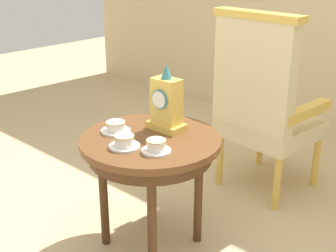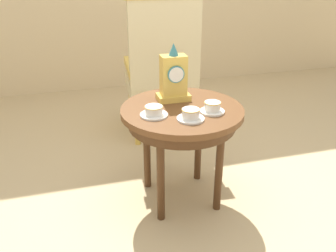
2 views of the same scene
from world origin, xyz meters
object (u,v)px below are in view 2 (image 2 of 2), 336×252
Objects in this scene: teacup_center at (212,108)px; armchair at (162,66)px; side_table at (182,120)px; teacup_left at (154,111)px; teacup_right at (191,115)px; mantel_clock at (173,78)px.

teacup_center is 0.97m from armchair.
side_table is 0.21m from teacup_left.
mantel_clock reaches higher than teacup_right.
teacup_right is 0.31m from mantel_clock.
armchair is at bearing 91.61° from teacup_center.
teacup_left is 1.03× the size of teacup_right.
teacup_right reaches higher than teacup_left.
armchair reaches higher than teacup_left.
mantel_clock is at bearing -99.65° from armchair.
teacup_center is 0.30m from mantel_clock.
teacup_right is (0.17, -0.10, 0.00)m from teacup_left.
armchair is (-0.03, 0.96, -0.04)m from teacup_center.
teacup_right is at bearing -96.54° from armchair.
side_table is 4.63× the size of teacup_left.
teacup_right is at bearing -157.18° from teacup_center.
teacup_center is 0.12× the size of armchair.
mantel_clock is 0.29× the size of armchair.
mantel_clock is (-0.01, 0.13, 0.21)m from side_table.
armchair is (0.12, 0.73, -0.14)m from mantel_clock.
teacup_left is 0.28m from mantel_clock.
teacup_left reaches higher than side_table.
teacup_right is (-0.01, -0.16, 0.10)m from side_table.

